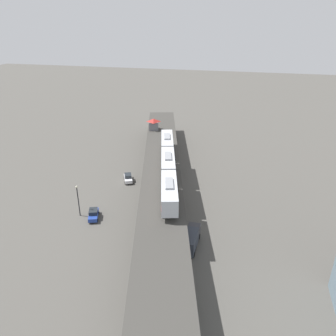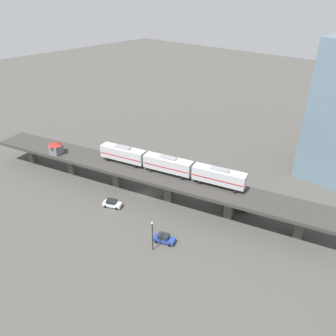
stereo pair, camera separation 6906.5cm
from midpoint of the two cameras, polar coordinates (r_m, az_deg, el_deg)
The scene contains 8 objects.
ground_plane at distance 73.16m, azimuth -27.98°, elevation -9.47°, with size 400.00×400.00×0.00m, color #4C4944.
elevated_viaduct at distance 70.21m, azimuth -29.12°, elevation -5.76°, with size 31.92×91.04×6.58m.
subway_train at distance 64.90m, azimuth -25.90°, elevation -4.12°, with size 12.33×36.66×4.45m.
signal_hut at distance 89.36m, azimuth -40.61°, elevation -0.10°, with size 3.94×3.94×3.40m.
street_car_white at distance 72.99m, azimuth -35.43°, elevation -11.02°, with size 3.48×4.75×1.89m.
street_car_blue at distance 59.27m, azimuth -31.42°, elevation -19.66°, with size 3.24×4.75×1.89m.
delivery_truck at distance 61.00m, azimuth -11.54°, elevation -12.31°, with size 2.51×7.25×3.20m.
street_lamp at distance 57.09m, azimuth -35.35°, elevation -18.67°, with size 0.44×0.44×6.94m.
Camera 2 is at (48.17, 49.89, 45.94)m, focal length 35.00 mm.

